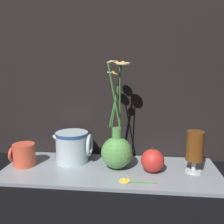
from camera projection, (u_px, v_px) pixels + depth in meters
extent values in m
plane|color=black|center=(110.00, 172.00, 0.91)|extent=(6.00, 6.00, 0.00)
cube|color=gray|center=(110.00, 170.00, 0.91)|extent=(0.78, 0.29, 0.01)
cube|color=black|center=(115.00, 21.00, 0.96)|extent=(1.28, 0.02, 1.10)
sphere|color=#59994C|center=(117.00, 153.00, 0.91)|extent=(0.12, 0.12, 0.12)
cylinder|color=#59994C|center=(117.00, 135.00, 0.89)|extent=(0.03, 0.03, 0.05)
cylinder|color=#3D7A33|center=(120.00, 96.00, 0.87)|extent=(0.01, 0.03, 0.23)
cylinder|color=beige|center=(123.00, 63.00, 0.84)|extent=(0.05, 0.05, 0.01)
sphere|color=gold|center=(123.00, 63.00, 0.84)|extent=(0.02, 0.02, 0.02)
cylinder|color=#3D7A33|center=(115.00, 101.00, 0.89)|extent=(0.04, 0.02, 0.19)
cylinder|color=beige|center=(113.00, 73.00, 0.89)|extent=(0.06, 0.06, 0.01)
sphere|color=gold|center=(113.00, 73.00, 0.89)|extent=(0.02, 0.02, 0.02)
cylinder|color=#3D7A33|center=(117.00, 95.00, 0.88)|extent=(0.04, 0.01, 0.23)
cylinder|color=beige|center=(117.00, 63.00, 0.88)|extent=(0.04, 0.04, 0.01)
sphere|color=gold|center=(117.00, 63.00, 0.88)|extent=(0.01, 0.01, 0.01)
cylinder|color=#3D7A33|center=(114.00, 97.00, 0.85)|extent=(0.05, 0.02, 0.23)
cylinder|color=beige|center=(111.00, 62.00, 0.80)|extent=(0.04, 0.04, 0.01)
sphere|color=gold|center=(111.00, 62.00, 0.80)|extent=(0.01, 0.01, 0.01)
cylinder|color=#DB5138|center=(24.00, 155.00, 0.93)|extent=(0.08, 0.08, 0.08)
torus|color=#DB5138|center=(13.00, 154.00, 0.94)|extent=(0.01, 0.06, 0.06)
cylinder|color=silver|center=(72.00, 147.00, 0.97)|extent=(0.12, 0.12, 0.12)
cylinder|color=#2D4C93|center=(72.00, 134.00, 0.96)|extent=(0.13, 0.13, 0.01)
torus|color=silver|center=(90.00, 145.00, 0.96)|extent=(0.01, 0.08, 0.08)
cone|color=silver|center=(58.00, 134.00, 0.96)|extent=(0.05, 0.03, 0.04)
cylinder|color=silver|center=(193.00, 171.00, 0.88)|extent=(0.06, 0.06, 0.01)
cylinder|color=silver|center=(194.00, 165.00, 0.88)|extent=(0.01, 0.01, 0.04)
cylinder|color=brown|center=(195.00, 146.00, 0.86)|extent=(0.06, 0.06, 0.10)
sphere|color=red|center=(153.00, 161.00, 0.87)|extent=(0.08, 0.08, 0.08)
cylinder|color=#4C3819|center=(153.00, 148.00, 0.87)|extent=(0.00, 0.00, 0.01)
cylinder|color=#4C8E3D|center=(140.00, 182.00, 0.80)|extent=(0.10, 0.01, 0.01)
cylinder|color=#EAC64C|center=(125.00, 181.00, 0.80)|extent=(0.04, 0.04, 0.00)
sphere|color=yellow|center=(125.00, 180.00, 0.80)|extent=(0.01, 0.01, 0.01)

